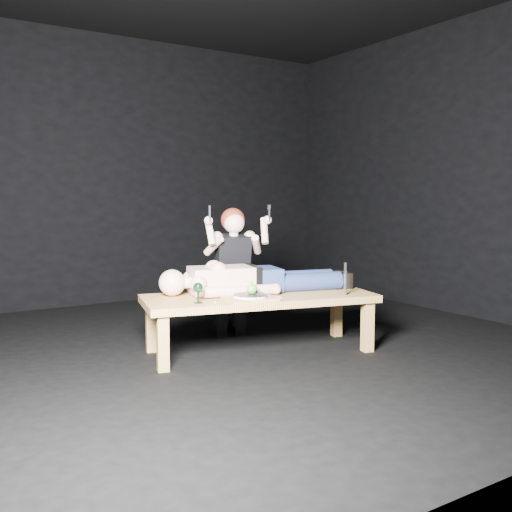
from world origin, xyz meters
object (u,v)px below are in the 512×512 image
object	(u,v)px
kneeling_woman	(231,270)
goblet	(198,293)
serving_tray	(250,299)
lying_man	(260,276)
carving_knife	(345,279)
table	(259,323)

from	to	relation	value
kneeling_woman	goblet	world-z (taller)	kneeling_woman
serving_tray	goblet	bearing A→B (deg)	165.95
lying_man	goblet	distance (m)	0.68
carving_knife	serving_tray	bearing A→B (deg)	177.94
lying_man	goblet	xyz separation A→B (m)	(-0.65, -0.19, -0.05)
serving_tray	goblet	xyz separation A→B (m)	(-0.38, 0.10, 0.06)
goblet	lying_man	bearing A→B (deg)	16.30
serving_tray	table	bearing A→B (deg)	40.17
table	serving_tray	size ratio (longest dim) A/B	4.87
table	carving_knife	size ratio (longest dim) A/B	7.04
goblet	carving_knife	world-z (taller)	carving_knife
kneeling_woman	serving_tray	bearing A→B (deg)	-94.14
goblet	carving_knife	bearing A→B (deg)	-15.14
table	kneeling_woman	world-z (taller)	kneeling_woman
lying_man	serving_tray	distance (m)	0.41
carving_knife	lying_man	bearing A→B (deg)	147.46
goblet	carving_knife	size ratio (longest dim) A/B	0.59
lying_man	goblet	bearing A→B (deg)	-150.07
serving_tray	carving_knife	xyz separation A→B (m)	(0.74, -0.21, 0.12)
lying_man	kneeling_woman	bearing A→B (deg)	105.78
goblet	carving_knife	xyz separation A→B (m)	(1.12, -0.30, 0.05)
table	goblet	xyz separation A→B (m)	(-0.56, -0.06, 0.30)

